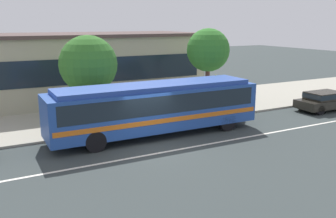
% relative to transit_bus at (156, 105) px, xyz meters
% --- Properties ---
extents(ground_plane, '(120.00, 120.00, 0.00)m').
position_rel_transit_bus_xyz_m(ground_plane, '(-1.03, -1.80, -1.61)').
color(ground_plane, '#333B3B').
extents(sidewalk_slab, '(60.00, 8.00, 0.12)m').
position_rel_transit_bus_xyz_m(sidewalk_slab, '(-1.03, 5.35, -1.55)').
color(sidewalk_slab, '#9F9A8B').
rests_on(sidewalk_slab, ground_plane).
extents(lane_stripe_center, '(56.00, 0.16, 0.01)m').
position_rel_transit_bus_xyz_m(lane_stripe_center, '(-1.03, -2.60, -1.60)').
color(lane_stripe_center, silver).
rests_on(lane_stripe_center, ground_plane).
extents(transit_bus, '(11.32, 2.61, 2.76)m').
position_rel_transit_bus_xyz_m(transit_bus, '(0.00, 0.00, 0.00)').
color(transit_bus, '#23499C').
rests_on(transit_bus, ground_plane).
extents(sedan_far_ahead, '(4.24, 1.84, 1.29)m').
position_rel_transit_bus_xyz_m(sedan_far_ahead, '(12.60, -0.32, -0.88)').
color(sedan_far_ahead, black).
rests_on(sedan_far_ahead, ground_plane).
extents(pedestrian_waiting_near_sign, '(0.45, 0.45, 1.77)m').
position_rel_transit_bus_xyz_m(pedestrian_waiting_near_sign, '(-3.55, 3.53, -0.45)').
color(pedestrian_waiting_near_sign, '#3F2D3D').
rests_on(pedestrian_waiting_near_sign, sidewalk_slab).
extents(pedestrian_walking_along_curb, '(0.46, 0.46, 1.70)m').
position_rel_transit_bus_xyz_m(pedestrian_walking_along_curb, '(5.20, 2.42, -0.50)').
color(pedestrian_walking_along_curb, '#7C6461').
rests_on(pedestrian_walking_along_curb, sidewalk_slab).
extents(pedestrian_standing_by_tree, '(0.43, 0.43, 1.73)m').
position_rel_transit_bus_xyz_m(pedestrian_standing_by_tree, '(1.81, 3.28, -0.47)').
color(pedestrian_standing_by_tree, slate).
rests_on(pedestrian_standing_by_tree, sidewalk_slab).
extents(bus_stop_sign, '(0.12, 0.44, 2.51)m').
position_rel_transit_bus_xyz_m(bus_stop_sign, '(5.15, 1.86, 0.12)').
color(bus_stop_sign, gray).
rests_on(bus_stop_sign, sidewalk_slab).
extents(street_tree_near_stop, '(3.32, 3.32, 5.05)m').
position_rel_transit_bus_xyz_m(street_tree_near_stop, '(-2.43, 3.77, 1.89)').
color(street_tree_near_stop, brown).
rests_on(street_tree_near_stop, sidewalk_slab).
extents(street_tree_mid_block, '(2.89, 2.89, 5.36)m').
position_rel_transit_bus_xyz_m(street_tree_mid_block, '(5.82, 3.86, 2.40)').
color(street_tree_mid_block, brown).
rests_on(street_tree_mid_block, sidewalk_slab).
extents(station_building, '(18.91, 7.81, 5.04)m').
position_rel_transit_bus_xyz_m(station_building, '(-1.17, 11.36, 0.92)').
color(station_building, '#A5A187').
rests_on(station_building, ground_plane).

